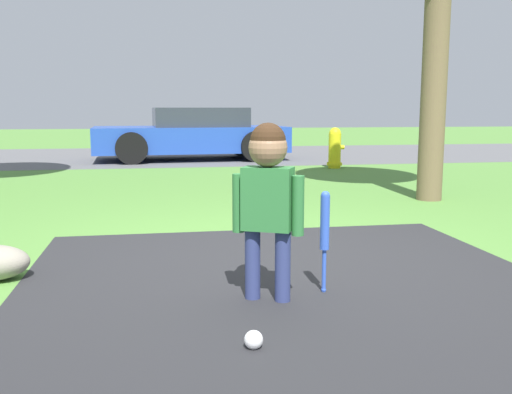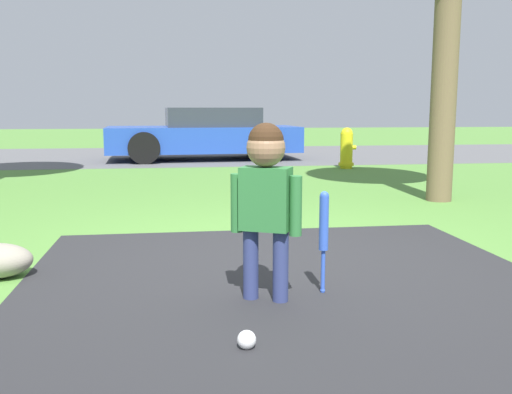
{
  "view_description": "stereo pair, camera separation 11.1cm",
  "coord_description": "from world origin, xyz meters",
  "px_view_note": "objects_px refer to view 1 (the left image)",
  "views": [
    {
      "loc": [
        -0.82,
        -4.21,
        1.13
      ],
      "look_at": [
        -0.18,
        -0.58,
        0.57
      ],
      "focal_mm": 40.0,
      "sensor_mm": 36.0,
      "label": 1
    },
    {
      "loc": [
        -0.71,
        -4.23,
        1.13
      ],
      "look_at": [
        -0.18,
        -0.58,
        0.57
      ],
      "focal_mm": 40.0,
      "sensor_mm": 36.0,
      "label": 2
    }
  ],
  "objects_px": {
    "baseball_bat": "(325,227)",
    "parked_car": "(193,134)",
    "child": "(268,187)",
    "fire_hydrant": "(335,148)",
    "sports_ball": "(254,340)"
  },
  "relations": [
    {
      "from": "parked_car",
      "to": "fire_hydrant",
      "type": "bearing_deg",
      "value": 134.97
    },
    {
      "from": "child",
      "to": "fire_hydrant",
      "type": "distance_m",
      "value": 7.88
    },
    {
      "from": "child",
      "to": "parked_car",
      "type": "relative_size",
      "value": 0.24
    },
    {
      "from": "child",
      "to": "sports_ball",
      "type": "distance_m",
      "value": 0.96
    },
    {
      "from": "sports_ball",
      "to": "baseball_bat",
      "type": "bearing_deg",
      "value": 53.06
    },
    {
      "from": "baseball_bat",
      "to": "fire_hydrant",
      "type": "bearing_deg",
      "value": 71.85
    },
    {
      "from": "baseball_bat",
      "to": "fire_hydrant",
      "type": "relative_size",
      "value": 0.82
    },
    {
      "from": "baseball_bat",
      "to": "parked_car",
      "type": "distance_m",
      "value": 9.63
    },
    {
      "from": "child",
      "to": "fire_hydrant",
      "type": "xyz_separation_m",
      "value": [
        2.76,
        7.37,
        -0.3
      ]
    },
    {
      "from": "baseball_bat",
      "to": "parked_car",
      "type": "height_order",
      "value": "parked_car"
    },
    {
      "from": "baseball_bat",
      "to": "parked_car",
      "type": "xyz_separation_m",
      "value": [
        -0.2,
        9.63,
        0.15
      ]
    },
    {
      "from": "baseball_bat",
      "to": "parked_car",
      "type": "relative_size",
      "value": 0.15
    },
    {
      "from": "fire_hydrant",
      "to": "parked_car",
      "type": "bearing_deg",
      "value": 137.87
    },
    {
      "from": "fire_hydrant",
      "to": "child",
      "type": "bearing_deg",
      "value": -110.56
    },
    {
      "from": "child",
      "to": "parked_car",
      "type": "height_order",
      "value": "parked_car"
    }
  ]
}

